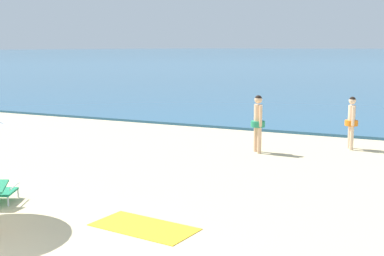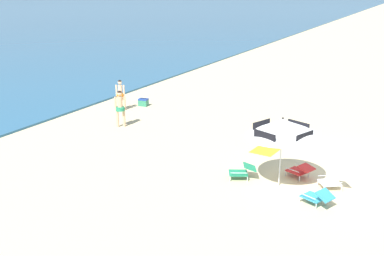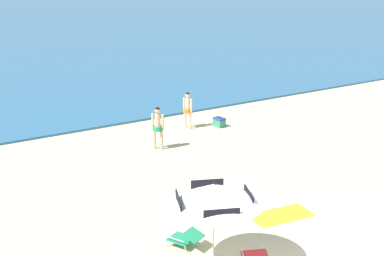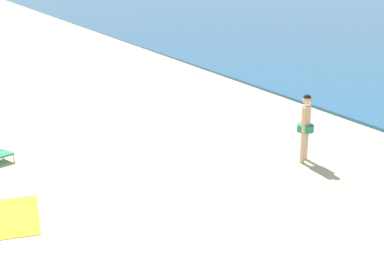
{
  "view_description": "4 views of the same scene",
  "coord_description": "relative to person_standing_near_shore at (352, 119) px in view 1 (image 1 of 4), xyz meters",
  "views": [
    {
      "loc": [
        5.37,
        -3.88,
        3.05
      ],
      "look_at": [
        0.65,
        5.95,
        1.33
      ],
      "focal_mm": 48.18,
      "sensor_mm": 36.0,
      "label": 1
    },
    {
      "loc": [
        -14.98,
        -1.23,
        5.95
      ],
      "look_at": [
        -0.86,
        5.84,
        0.99
      ],
      "focal_mm": 41.22,
      "sensor_mm": 36.0,
      "label": 2
    },
    {
      "loc": [
        -8.87,
        -7.58,
        7.23
      ],
      "look_at": [
        0.74,
        7.82,
        1.49
      ],
      "focal_mm": 51.99,
      "sensor_mm": 36.0,
      "label": 3
    },
    {
      "loc": [
        10.62,
        2.59,
        4.36
      ],
      "look_at": [
        0.25,
        7.42,
        1.07
      ],
      "focal_mm": 49.09,
      "sensor_mm": 36.0,
      "label": 4
    }
  ],
  "objects": [
    {
      "name": "person_standing_beside",
      "position": [
        -2.37,
        -1.69,
        0.05
      ],
      "size": [
        0.41,
        0.41,
        1.68
      ],
      "color": "#D8A87F",
      "rests_on": "ground"
    },
    {
      "name": "beach_towel",
      "position": [
        -2.09,
        -8.57,
        -0.91
      ],
      "size": [
        1.89,
        1.1,
        0.01
      ],
      "primitive_type": "cube",
      "rotation": [
        0.0,
        0.0,
        4.6
      ],
      "color": "gold",
      "rests_on": "ground"
    },
    {
      "name": "person_standing_near_shore",
      "position": [
        0.0,
        0.0,
        0.0
      ],
      "size": [
        0.39,
        0.45,
        1.59
      ],
      "color": "beige",
      "rests_on": "ground"
    }
  ]
}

